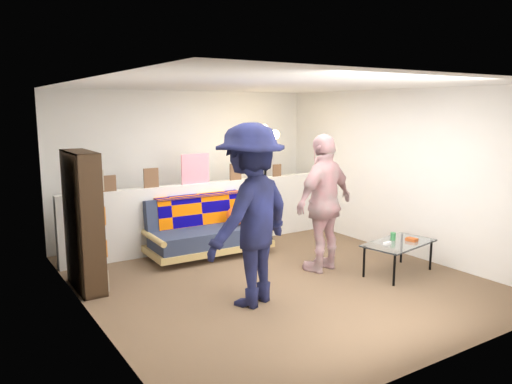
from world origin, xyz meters
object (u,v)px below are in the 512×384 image
at_px(floor_lamp, 265,159).
at_px(bookshelf, 84,226).
at_px(person_right, 324,203).
at_px(futon_sofa, 208,231).
at_px(coffee_table, 399,244).
at_px(person_left, 251,215).

bearing_deg(floor_lamp, bookshelf, -166.89).
bearing_deg(person_right, futon_sofa, -69.65).
height_order(coffee_table, person_right, person_right).
relative_size(coffee_table, person_left, 0.54).
bearing_deg(coffee_table, person_left, 174.78).
distance_m(bookshelf, floor_lamp, 3.16).
bearing_deg(person_right, bookshelf, -32.34).
xyz_separation_m(futon_sofa, bookshelf, (-1.87, -0.47, 0.41)).
relative_size(bookshelf, coffee_table, 1.53).
distance_m(futon_sofa, floor_lamp, 1.53).
bearing_deg(floor_lamp, person_right, -96.58).
bearing_deg(futon_sofa, coffee_table, -51.19).
bearing_deg(bookshelf, futon_sofa, 14.07).
height_order(floor_lamp, person_right, floor_lamp).
xyz_separation_m(person_left, person_right, (1.42, 0.45, -0.09)).
bearing_deg(bookshelf, floor_lamp, 13.11).
xyz_separation_m(futon_sofa, person_left, (-0.46, -1.90, 0.63)).
distance_m(floor_lamp, person_right, 1.75).
distance_m(futon_sofa, coffee_table, 2.69).
bearing_deg(person_left, person_right, 175.36).
bearing_deg(person_right, floor_lamp, -109.81).
height_order(person_left, person_right, person_left).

